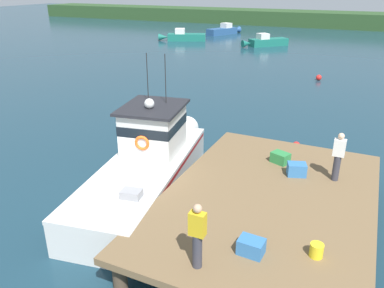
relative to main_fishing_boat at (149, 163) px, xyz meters
The scene contains 15 objects.
ground_plane 1.30m from the main_fishing_boat, 97.51° to the right, with size 200.00×200.00×0.00m, color #193847.
dock 4.76m from the main_fishing_boat, ahead, with size 6.00×9.00×1.20m.
main_fishing_boat is the anchor object (origin of this frame).
crate_single_far 4.77m from the main_fishing_boat, 20.37° to the left, with size 0.60×0.44×0.38m, color #2D8442.
crate_single_by_cleat 5.27m from the main_fishing_boat, 10.12° to the left, with size 0.60×0.44×0.42m, color #3370B2.
crate_stack_mid_dock 6.15m from the main_fishing_boat, 35.79° to the right, with size 0.60×0.44×0.39m, color #3370B2.
bait_bucket 7.09m from the main_fishing_boat, 25.45° to the right, with size 0.32×0.32×0.34m, color yellow.
deckhand_by_the_boat 6.55m from the main_fishing_boat, ahead, with size 0.36×0.22×1.63m.
deckhand_further_back 6.14m from the main_fishing_boat, 48.54° to the right, with size 0.36×0.22×1.63m.
moored_boat_off_the_point 35.87m from the main_fishing_boat, 98.13° to the left, with size 4.90×5.05×1.49m.
moored_boat_far_left 45.92m from the main_fishing_boat, 107.08° to the left, with size 3.60×6.14×1.57m.
moored_boat_outer_mooring 38.86m from the main_fishing_boat, 114.28° to the left, with size 6.10×3.49×1.55m.
mooring_buoy_inshore 7.39m from the main_fishing_boat, 54.06° to the left, with size 0.36×0.36×0.36m, color red.
mooring_buoy_channel_marker 20.57m from the main_fishing_boat, 80.81° to the left, with size 0.43×0.43×0.43m, color red.
far_shoreline 61.19m from the main_fishing_boat, 90.10° to the left, with size 120.00×8.00×2.40m, color #284723.
Camera 1 is at (6.94, -10.08, 7.16)m, focal length 36.01 mm.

